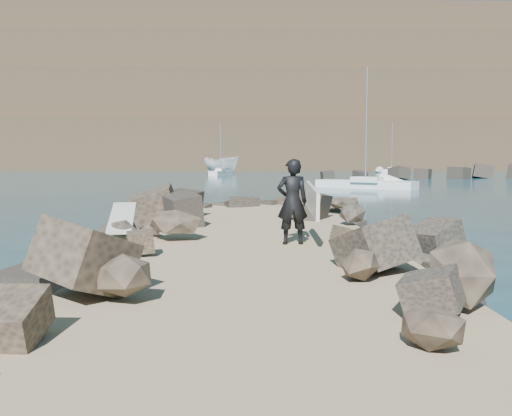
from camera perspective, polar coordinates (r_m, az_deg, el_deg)
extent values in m
plane|color=#0F384C|center=(13.31, -0.06, -6.06)|extent=(800.00, 800.00, 0.00)
cube|color=#8C7759|center=(11.29, 0.07, -6.53)|extent=(6.00, 26.00, 0.60)
cube|color=black|center=(12.06, -13.93, -4.97)|extent=(2.60, 22.00, 1.00)
cube|color=black|center=(12.14, 13.91, -4.90)|extent=(2.60, 22.00, 1.00)
cube|color=#2D4919|center=(173.88, 2.58, 9.54)|extent=(360.00, 140.00, 32.00)
cube|color=beige|center=(13.90, -13.24, -1.39)|extent=(0.87, 2.29, 0.07)
imported|color=silver|center=(90.14, -3.45, 4.35)|extent=(7.22, 6.62, 2.76)
imported|color=black|center=(12.93, 3.65, 0.63)|extent=(0.75, 0.53, 1.94)
cube|color=beige|center=(12.97, 5.64, 0.87)|extent=(0.10, 2.41, 0.76)
cube|color=white|center=(48.14, 10.88, 2.25)|extent=(7.91, 6.55, 0.80)
cylinder|color=gray|center=(48.16, 10.98, 8.22)|extent=(0.12, 0.12, 9.32)
cube|color=white|center=(47.52, 11.04, 2.82)|extent=(2.71, 2.50, 0.44)
cube|color=white|center=(81.18, -3.55, 3.46)|extent=(3.15, 6.13, 0.80)
cylinder|color=gray|center=(81.16, -3.56, 6.05)|extent=(0.12, 0.12, 6.62)
cube|color=white|center=(80.49, -3.57, 3.81)|extent=(1.44, 1.90, 0.44)
cube|color=white|center=(93.69, 13.40, 3.55)|extent=(4.42, 6.69, 0.80)
cylinder|color=gray|center=(93.67, 13.45, 6.04)|extent=(0.12, 0.12, 7.44)
cube|color=white|center=(92.98, 13.52, 3.85)|extent=(1.83, 2.18, 0.44)
cube|color=white|center=(112.57, 15.27, 3.75)|extent=(3.73, 4.94, 0.80)
cylinder|color=gray|center=(112.55, 15.31, 5.37)|extent=(0.12, 0.12, 5.66)
cube|color=white|center=(112.06, 15.35, 4.00)|extent=(1.47, 1.66, 0.44)
cube|color=white|center=(172.68, -14.67, 15.44)|extent=(10.00, 8.00, 4.00)
cube|color=white|center=(180.77, -0.77, 15.05)|extent=(8.00, 6.00, 3.50)
cube|color=white|center=(167.82, 11.75, 15.80)|extent=(12.00, 7.00, 4.00)
cube|color=white|center=(189.29, 21.65, 14.17)|extent=(6.00, 6.00, 3.00)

